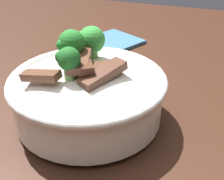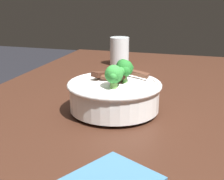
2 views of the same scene
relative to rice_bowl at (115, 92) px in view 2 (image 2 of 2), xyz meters
The scene contains 3 objects.
dining_table 0.18m from the rice_bowl, 109.52° to the left, with size 1.47×1.04×0.84m.
rice_bowl is the anchor object (origin of this frame).
drinking_glass 0.51m from the rice_bowl, 165.92° to the right, with size 0.07×0.07×0.11m.
Camera 2 is at (0.71, 0.09, 1.11)m, focal length 49.87 mm.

